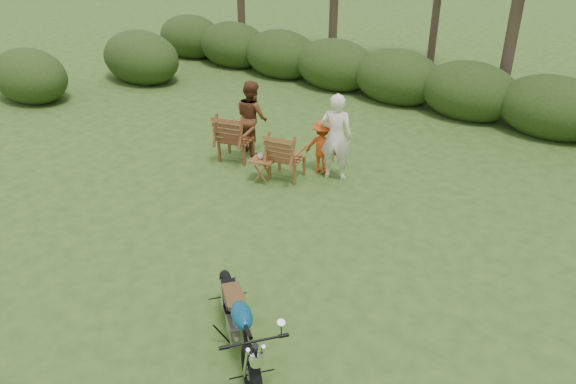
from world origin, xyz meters
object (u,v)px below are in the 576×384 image
Objects in this scene: lawn_chair_left at (237,159)px; side_table at (263,170)px; adult_a at (334,177)px; lawn_chair_right at (287,177)px; adult_b at (253,151)px; motorcycle at (240,349)px; child at (321,172)px; cup at (261,156)px.

lawn_chair_left is 1.23m from side_table.
side_table is at bearing 24.32° from adult_a.
adult_b reaches higher than lawn_chair_right.
side_table is at bearing 159.67° from adult_b.
child is (-2.06, 4.79, 0.00)m from motorcycle.
lawn_chair_right is 2.14× the size of side_table.
lawn_chair_right is 0.95m from adult_a.
side_table is 0.27× the size of adult_a.
cup is at bearing 22.92° from adult_a.
motorcycle is 1.15× the size of adult_a.
side_table is at bearing 43.68° from child.
lawn_chair_right reaches higher than side_table.
lawn_chair_right is 0.55m from side_table.
adult_a is (1.03, 0.99, -0.23)m from side_table.
side_table is 3.51× the size of cup.
adult_b is 1.80m from child.
adult_b reaches higher than side_table.
motorcycle reaches higher than side_table.
adult_a is at bearing -158.55° from adult_b.
adult_a is at bearing 42.59° from cup.
adult_b is at bearing 165.47° from motorcycle.
adult_b is at bearing -35.62° from lawn_chair_right.
motorcycle is 1.80× the size of child.
lawn_chair_left is at bearing -15.18° from lawn_chair_right.
motorcycle is 5.21m from child.
adult_a reaches higher than motorcycle.
child is (-0.35, 0.05, 0.00)m from adult_a.
cup is 1.55m from adult_b.
lawn_chair_left reaches higher than side_table.
lawn_chair_right is 1.39m from lawn_chair_left.
child reaches higher than lawn_chair_left.
cup is (1.07, -0.46, 0.52)m from lawn_chair_left.
motorcycle is at bearing -53.41° from cup.
adult_b reaches higher than lawn_chair_left.
child is at bearing -135.96° from lawn_chair_right.
lawn_chair_left is at bearing 168.82° from motorcycle.
cup reaches higher than child.
motorcycle reaches higher than child.
adult_a is at bearing 176.03° from lawn_chair_left.
lawn_chair_right is 0.63× the size of adult_b.
adult_b reaches higher than child.
cup reaches higher than lawn_chair_left.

